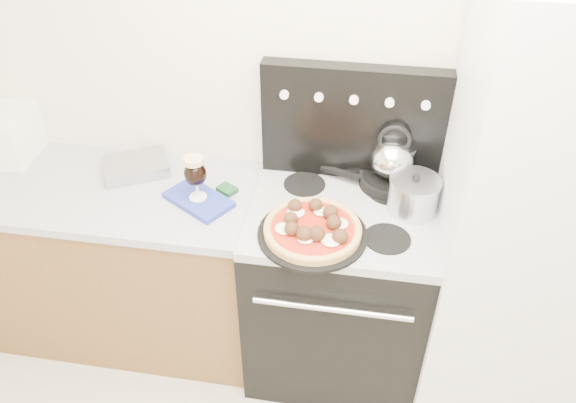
% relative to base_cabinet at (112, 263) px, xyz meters
% --- Properties ---
extents(room_shell, '(3.52, 3.01, 2.52)m').
position_rel_base_cabinet_xyz_m(room_shell, '(1.02, -0.91, 0.82)').
color(room_shell, beige).
rests_on(room_shell, ground).
extents(base_cabinet, '(1.45, 0.60, 0.86)m').
position_rel_base_cabinet_xyz_m(base_cabinet, '(0.00, 0.00, 0.00)').
color(base_cabinet, brown).
rests_on(base_cabinet, ground).
extents(countertop, '(1.48, 0.63, 0.04)m').
position_rel_base_cabinet_xyz_m(countertop, '(0.00, 0.00, 0.45)').
color(countertop, '#ABABB6').
rests_on(countertop, base_cabinet).
extents(stove_body, '(0.76, 0.65, 0.88)m').
position_rel_base_cabinet_xyz_m(stove_body, '(1.10, -0.02, 0.01)').
color(stove_body, black).
rests_on(stove_body, ground).
extents(cooktop, '(0.76, 0.65, 0.04)m').
position_rel_base_cabinet_xyz_m(cooktop, '(1.10, -0.02, 0.47)').
color(cooktop, '#ADADB2').
rests_on(cooktop, stove_body).
extents(backguard, '(0.76, 0.08, 0.50)m').
position_rel_base_cabinet_xyz_m(backguard, '(1.10, 0.25, 0.74)').
color(backguard, black).
rests_on(backguard, cooktop).
extents(fridge, '(0.64, 0.68, 1.90)m').
position_rel_base_cabinet_xyz_m(fridge, '(1.80, -0.05, 0.52)').
color(fridge, silver).
rests_on(fridge, ground).
extents(foil_sheet, '(0.34, 0.31, 0.06)m').
position_rel_base_cabinet_xyz_m(foil_sheet, '(0.16, 0.13, 0.50)').
color(foil_sheet, silver).
rests_on(foil_sheet, countertop).
extents(oven_mitt, '(0.33, 0.29, 0.02)m').
position_rel_base_cabinet_xyz_m(oven_mitt, '(0.50, -0.04, 0.48)').
color(oven_mitt, '#2736A1').
rests_on(oven_mitt, countertop).
extents(beer_glass, '(0.10, 0.10, 0.20)m').
position_rel_base_cabinet_xyz_m(beer_glass, '(0.50, -0.04, 0.59)').
color(beer_glass, black).
rests_on(beer_glass, oven_mitt).
extents(pizza_pan, '(0.46, 0.46, 0.01)m').
position_rel_base_cabinet_xyz_m(pizza_pan, '(1.00, -0.20, 0.50)').
color(pizza_pan, black).
rests_on(pizza_pan, cooktop).
extents(pizza, '(0.40, 0.40, 0.05)m').
position_rel_base_cabinet_xyz_m(pizza, '(1.00, -0.20, 0.53)').
color(pizza, '#BF7F50').
rests_on(pizza, pizza_pan).
extents(skillet, '(0.33, 0.33, 0.05)m').
position_rel_base_cabinet_xyz_m(skillet, '(1.28, 0.18, 0.51)').
color(skillet, black).
rests_on(skillet, cooktop).
extents(tea_kettle, '(0.23, 0.23, 0.20)m').
position_rel_base_cabinet_xyz_m(tea_kettle, '(1.28, 0.18, 0.64)').
color(tea_kettle, silver).
rests_on(tea_kettle, skillet).
extents(stock_pot, '(0.22, 0.22, 0.14)m').
position_rel_base_cabinet_xyz_m(stock_pot, '(1.38, 0.02, 0.56)').
color(stock_pot, silver).
rests_on(stock_pot, cooktop).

